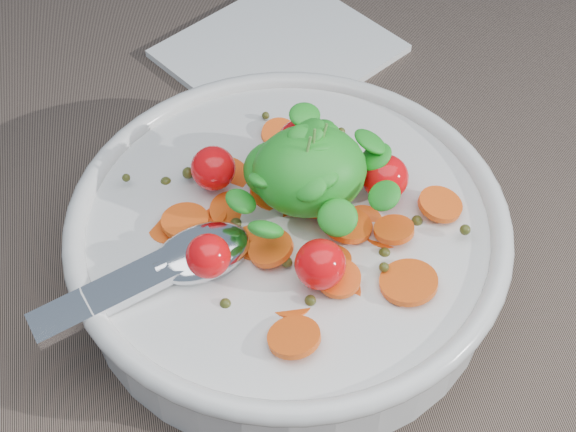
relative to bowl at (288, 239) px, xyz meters
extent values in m
plane|color=#6D5B4E|center=(0.01, 0.00, -0.03)|extent=(6.00, 6.00, 0.00)
cylinder|color=silver|center=(0.00, 0.00, -0.01)|extent=(0.25, 0.25, 0.05)
torus|color=silver|center=(0.00, 0.00, 0.02)|extent=(0.26, 0.26, 0.01)
cylinder|color=silver|center=(0.00, 0.00, -0.03)|extent=(0.12, 0.12, 0.01)
cylinder|color=brown|center=(0.00, 0.00, -0.01)|extent=(0.23, 0.23, 0.04)
cylinder|color=#FF5E15|center=(0.05, -0.02, 0.01)|extent=(0.03, 0.03, 0.01)
cylinder|color=#FF5E15|center=(0.03, -0.01, 0.02)|extent=(0.04, 0.04, 0.01)
cylinder|color=#FF5E15|center=(-0.06, 0.01, 0.02)|extent=(0.04, 0.04, 0.01)
cylinder|color=#FF5E15|center=(0.04, 0.03, 0.02)|extent=(0.04, 0.04, 0.01)
cylinder|color=#FF5E15|center=(-0.03, 0.01, 0.02)|extent=(0.04, 0.04, 0.01)
cylinder|color=#FF5E15|center=(-0.01, -0.06, 0.01)|extent=(0.03, 0.03, 0.01)
cylinder|color=#FF5E15|center=(-0.02, -0.01, 0.02)|extent=(0.03, 0.03, 0.01)
cylinder|color=#FF5E15|center=(-0.01, -0.08, 0.02)|extent=(0.04, 0.04, 0.01)
cylinder|color=#FF5E15|center=(-0.07, 0.01, 0.02)|extent=(0.03, 0.03, 0.01)
cylinder|color=#FF5E15|center=(0.02, -0.05, 0.02)|extent=(0.03, 0.03, 0.01)
cylinder|color=#FF5E15|center=(-0.01, -0.02, 0.02)|extent=(0.03, 0.03, 0.01)
cylinder|color=#FF5E15|center=(0.02, 0.01, 0.02)|extent=(0.03, 0.03, 0.01)
cylinder|color=#FF5E15|center=(0.04, -0.01, 0.01)|extent=(0.03, 0.03, 0.01)
cylinder|color=#FF5E15|center=(0.06, -0.02, 0.02)|extent=(0.02, 0.02, 0.01)
cylinder|color=#FF5E15|center=(-0.03, 0.04, 0.02)|extent=(0.04, 0.04, 0.01)
cylinder|color=#FF5E15|center=(0.00, 0.02, 0.01)|extent=(0.04, 0.04, 0.01)
cylinder|color=#FF5E15|center=(0.02, -0.03, 0.02)|extent=(0.03, 0.03, 0.01)
cylinder|color=#FF5E15|center=(0.06, -0.06, 0.02)|extent=(0.03, 0.03, 0.01)
cylinder|color=#FF5E15|center=(0.01, 0.07, 0.02)|extent=(0.03, 0.03, 0.01)
cylinder|color=#FF5E15|center=(0.00, 0.02, 0.02)|extent=(0.03, 0.03, 0.02)
cylinder|color=#FF5E15|center=(0.09, -0.01, 0.02)|extent=(0.03, 0.03, 0.01)
cylinder|color=#FF5E15|center=(0.01, -0.05, 0.01)|extent=(0.03, 0.03, 0.01)
cylinder|color=#FF5E15|center=(-0.05, 0.01, 0.02)|extent=(0.03, 0.03, 0.01)
sphere|color=#3E4316|center=(-0.07, 0.05, 0.02)|extent=(0.01, 0.01, 0.01)
sphere|color=#3E4316|center=(0.04, -0.05, 0.02)|extent=(0.01, 0.01, 0.01)
sphere|color=#3E4316|center=(0.10, -0.03, 0.02)|extent=(0.01, 0.01, 0.01)
sphere|color=#3E4316|center=(-0.05, 0.04, 0.02)|extent=(0.01, 0.01, 0.01)
sphere|color=#3E4316|center=(0.05, -0.03, 0.02)|extent=(0.01, 0.01, 0.01)
sphere|color=#3E4316|center=(0.00, -0.06, 0.02)|extent=(0.01, 0.01, 0.01)
sphere|color=#3E4316|center=(-0.01, -0.03, 0.02)|extent=(0.01, 0.01, 0.01)
sphere|color=#3E4316|center=(-0.05, -0.05, 0.02)|extent=(0.01, 0.01, 0.01)
sphere|color=#3E4316|center=(0.01, 0.03, 0.02)|extent=(0.01, 0.01, 0.01)
sphere|color=#3E4316|center=(0.06, -0.05, 0.02)|extent=(0.01, 0.01, 0.01)
sphere|color=#3E4316|center=(0.07, 0.01, 0.02)|extent=(0.01, 0.01, 0.01)
sphere|color=#3E4316|center=(0.07, -0.02, 0.02)|extent=(0.01, 0.01, 0.01)
sphere|color=#3E4316|center=(-0.03, 0.00, 0.02)|extent=(0.01, 0.01, 0.01)
sphere|color=#3E4316|center=(0.05, 0.06, 0.02)|extent=(0.01, 0.01, 0.01)
sphere|color=#3E4316|center=(-0.05, 0.05, 0.02)|extent=(0.01, 0.01, 0.01)
sphere|color=#3E4316|center=(0.00, 0.09, 0.02)|extent=(0.01, 0.01, 0.01)
sphere|color=#3E4316|center=(-0.09, 0.05, 0.02)|extent=(0.01, 0.01, 0.01)
sphere|color=red|center=(0.06, 0.01, 0.03)|extent=(0.03, 0.03, 0.03)
sphere|color=red|center=(0.02, 0.04, 0.04)|extent=(0.03, 0.03, 0.03)
sphere|color=red|center=(-0.04, 0.03, 0.03)|extent=(0.03, 0.03, 0.03)
sphere|color=red|center=(-0.05, -0.03, 0.03)|extent=(0.03, 0.03, 0.03)
sphere|color=red|center=(0.01, -0.05, 0.03)|extent=(0.03, 0.03, 0.03)
ellipsoid|color=green|center=(0.01, 0.01, 0.05)|extent=(0.07, 0.06, 0.05)
ellipsoid|color=green|center=(0.00, 0.02, 0.04)|extent=(0.04, 0.04, 0.03)
ellipsoid|color=green|center=(0.01, 0.02, 0.07)|extent=(0.03, 0.03, 0.02)
ellipsoid|color=green|center=(0.01, 0.02, 0.05)|extent=(0.02, 0.02, 0.01)
ellipsoid|color=green|center=(0.02, 0.01, 0.06)|extent=(0.03, 0.03, 0.01)
ellipsoid|color=green|center=(0.05, 0.01, 0.05)|extent=(0.03, 0.03, 0.02)
ellipsoid|color=green|center=(0.03, 0.02, 0.05)|extent=(0.03, 0.03, 0.02)
ellipsoid|color=green|center=(0.02, 0.01, 0.07)|extent=(0.04, 0.03, 0.02)
ellipsoid|color=green|center=(0.05, 0.02, 0.05)|extent=(0.03, 0.03, 0.01)
ellipsoid|color=green|center=(-0.01, 0.00, 0.05)|extent=(0.03, 0.03, 0.02)
ellipsoid|color=green|center=(0.02, 0.03, 0.05)|extent=(0.03, 0.03, 0.03)
ellipsoid|color=green|center=(0.01, 0.02, 0.05)|extent=(0.02, 0.02, 0.01)
ellipsoid|color=green|center=(0.00, 0.01, 0.06)|extent=(0.02, 0.03, 0.01)
ellipsoid|color=green|center=(-0.02, -0.02, 0.04)|extent=(0.03, 0.02, 0.03)
ellipsoid|color=green|center=(0.01, 0.02, 0.07)|extent=(0.02, 0.02, 0.01)
ellipsoid|color=green|center=(-0.03, 0.00, 0.04)|extent=(0.03, 0.02, 0.01)
ellipsoid|color=green|center=(0.01, 0.01, 0.07)|extent=(0.02, 0.02, 0.02)
ellipsoid|color=green|center=(0.03, 0.04, 0.05)|extent=(0.02, 0.02, 0.01)
ellipsoid|color=green|center=(0.05, -0.02, 0.05)|extent=(0.02, 0.02, 0.02)
ellipsoid|color=green|center=(0.02, 0.01, 0.05)|extent=(0.02, 0.02, 0.02)
ellipsoid|color=green|center=(0.01, -0.01, 0.06)|extent=(0.03, 0.03, 0.02)
ellipsoid|color=green|center=(0.02, -0.01, 0.06)|extent=(0.03, 0.03, 0.01)
ellipsoid|color=green|center=(0.01, 0.01, 0.07)|extent=(0.02, 0.02, 0.02)
ellipsoid|color=green|center=(0.02, 0.04, 0.06)|extent=(0.03, 0.03, 0.01)
ellipsoid|color=green|center=(0.02, -0.03, 0.05)|extent=(0.03, 0.03, 0.02)
ellipsoid|color=green|center=(0.03, 0.03, 0.06)|extent=(0.02, 0.02, 0.01)
cylinder|color=#4C8C33|center=(0.02, 0.01, 0.06)|extent=(0.02, 0.02, 0.04)
cylinder|color=#4C8C33|center=(0.01, 0.00, 0.06)|extent=(0.01, 0.02, 0.04)
cylinder|color=#4C8C33|center=(0.01, 0.00, 0.06)|extent=(0.01, 0.02, 0.04)
ellipsoid|color=silver|center=(-0.05, -0.02, 0.02)|extent=(0.07, 0.06, 0.02)
cube|color=silver|center=(-0.10, -0.03, 0.02)|extent=(0.11, 0.05, 0.02)
cylinder|color=silver|center=(-0.07, -0.02, 0.02)|extent=(0.02, 0.02, 0.01)
cube|color=white|center=(0.04, 0.21, -0.03)|extent=(0.21, 0.20, 0.01)
camera|label=1|loc=(-0.07, -0.33, 0.41)|focal=55.00mm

